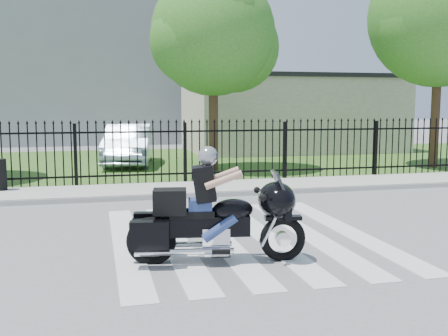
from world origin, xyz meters
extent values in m
plane|color=slate|center=(0.00, 0.00, 0.00)|extent=(120.00, 120.00, 0.00)
cube|color=#ADAAA3|center=(0.00, 5.00, 0.06)|extent=(40.00, 2.00, 0.12)
cube|color=#ADAAA3|center=(0.00, 4.00, 0.06)|extent=(40.00, 0.12, 0.12)
cube|color=#27501B|center=(0.00, 12.00, 0.01)|extent=(40.00, 12.00, 0.02)
cube|color=black|center=(0.00, 6.00, 0.35)|extent=(26.00, 0.04, 0.05)
cube|color=black|center=(0.00, 6.00, 1.55)|extent=(26.00, 0.04, 0.05)
cylinder|color=#382316|center=(1.50, 9.00, 2.08)|extent=(0.32, 0.32, 4.16)
sphere|color=#30681D|center=(1.50, 9.00, 4.68)|extent=(4.20, 4.20, 4.20)
cylinder|color=#382316|center=(9.50, 8.00, 2.40)|extent=(0.32, 0.32, 4.80)
sphere|color=#30681D|center=(9.50, 8.00, 5.40)|extent=(5.00, 5.00, 5.00)
cube|color=beige|center=(7.00, 16.00, 1.75)|extent=(10.00, 6.00, 3.50)
cube|color=black|center=(7.00, 16.00, 3.60)|extent=(10.20, 6.20, 0.20)
cube|color=gray|center=(-3.00, 26.00, 6.00)|extent=(15.00, 10.00, 12.00)
torus|color=black|center=(0.21, -1.47, 0.33)|extent=(0.70, 0.24, 0.69)
torus|color=black|center=(-1.71, -1.14, 0.33)|extent=(0.74, 0.27, 0.73)
cube|color=black|center=(-0.92, -1.28, 0.55)|extent=(1.32, 0.45, 0.30)
ellipsoid|color=black|center=(-0.53, -1.34, 0.78)|extent=(0.68, 0.50, 0.33)
cube|color=black|center=(-1.12, -1.24, 0.74)|extent=(0.69, 0.42, 0.10)
cube|color=silver|center=(-0.77, -1.30, 0.38)|extent=(0.44, 0.36, 0.30)
ellipsoid|color=black|center=(0.11, -1.45, 0.92)|extent=(0.65, 0.80, 0.54)
cube|color=black|center=(-1.43, -1.19, 0.92)|extent=(0.54, 0.45, 0.36)
cube|color=navy|center=(-1.00, -1.26, 0.86)|extent=(0.38, 0.35, 0.18)
sphere|color=#989A9F|center=(-0.88, -1.28, 1.58)|extent=(0.29, 0.29, 0.29)
imported|color=#A5B8D0|center=(-1.26, 11.42, 0.79)|extent=(2.27, 4.84, 1.53)
camera|label=1|loc=(-2.45, -8.64, 2.33)|focal=42.00mm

